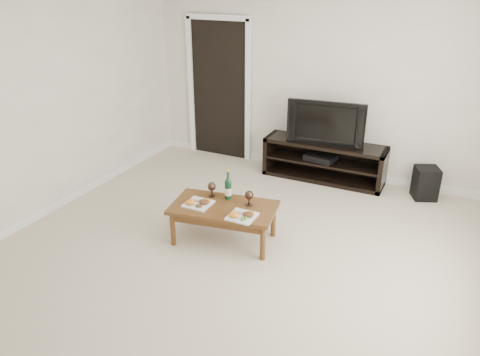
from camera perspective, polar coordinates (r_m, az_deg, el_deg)
The scene contains 13 objects.
floor at distance 4.73m, azimuth -1.36°, elevation -10.85°, with size 5.50×5.50×0.00m, color beige.
back_wall at distance 6.62m, azimuth 9.74°, elevation 11.44°, with size 5.00×0.04×2.60m, color white.
doorway at distance 7.22m, azimuth -2.53°, elevation 10.56°, with size 0.90×0.02×2.05m, color black.
media_console at distance 6.61m, azimuth 10.19°, elevation 2.06°, with size 1.67×0.45×0.55m, color black.
television at distance 6.42m, azimuth 10.56°, elevation 6.82°, with size 1.04×0.14×0.60m, color black.
av_receiver at distance 6.59m, azimuth 9.80°, elevation 2.51°, with size 0.40×0.30×0.08m, color black.
subwoofer at distance 6.44m, azimuth 21.68°, elevation -0.57°, with size 0.28×0.28×0.42m, color black.
coffee_table at distance 5.06m, azimuth -1.97°, elevation -5.53°, with size 1.10×0.60×0.42m, color #583A18.
plate_left at distance 4.99m, azimuth -5.12°, elevation -2.91°, with size 0.27×0.27×0.07m, color white.
plate_right at distance 4.72m, azimuth 0.25°, elevation -4.44°, with size 0.27×0.27×0.07m, color white.
wine_bottle at distance 5.04m, azimuth -1.46°, elevation -0.73°, with size 0.07×0.07×0.35m, color #0E351B.
goblet_left at distance 5.13m, azimuth -3.46°, elevation -1.39°, with size 0.09×0.09×0.17m, color #3D2A21, non-canonical shape.
goblet_right at distance 4.93m, azimuth 1.11°, elevation -2.47°, with size 0.09×0.09×0.17m, color #3D2A21, non-canonical shape.
Camera 1 is at (1.79, -3.44, 2.71)m, focal length 35.00 mm.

